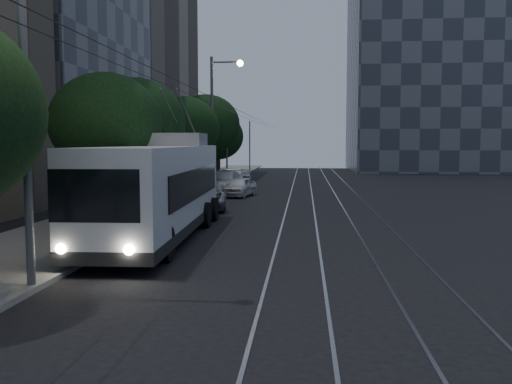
{
  "coord_description": "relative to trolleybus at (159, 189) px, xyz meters",
  "views": [
    {
      "loc": [
        1.21,
        -17.59,
        3.5
      ],
      "look_at": [
        -0.52,
        2.66,
        1.72
      ],
      "focal_mm": 40.0,
      "sensor_mm": 36.0,
      "label": 1
    }
  ],
  "objects": [
    {
      "name": "tree_4",
      "position": [
        -2.4,
        24.13,
        3.07
      ],
      "size": [
        5.28,
        5.28,
        7.25
      ],
      "color": "black",
      "rests_on": "ground"
    },
    {
      "name": "tree_2",
      "position": [
        -2.4,
        5.2,
        2.58
      ],
      "size": [
        4.56,
        4.56,
        6.44
      ],
      "color": "black",
      "rests_on": "ground"
    },
    {
      "name": "trolleybus",
      "position": [
        0.0,
        0.0,
        0.0
      ],
      "size": [
        3.05,
        13.05,
        5.63
      ],
      "rotation": [
        0.0,
        0.0,
        0.03
      ],
      "color": "white",
      "rests_on": "ground"
    },
    {
      "name": "overhead_wires",
      "position": [
        -0.87,
        17.2,
        1.68
      ],
      "size": [
        2.23,
        90.0,
        6.0
      ],
      "color": "black",
      "rests_on": "ground"
    },
    {
      "name": "tram_rails",
      "position": [
        6.6,
        17.2,
        -1.78
      ],
      "size": [
        4.52,
        90.0,
        0.02
      ],
      "color": "gray",
      "rests_on": "ground"
    },
    {
      "name": "ground",
      "position": [
        4.1,
        -2.8,
        -1.79
      ],
      "size": [
        120.0,
        120.0,
        0.0
      ],
      "primitive_type": "plane",
      "color": "black",
      "rests_on": "ground"
    },
    {
      "name": "building_tan_far",
      "position": [
        -14.9,
        39.2,
        15.63
      ],
      "size": [
        14.4,
        22.4,
        34.8
      ],
      "color": "gray",
      "rests_on": "ground"
    },
    {
      "name": "sidewalk",
      "position": [
        -3.4,
        17.2,
        -1.71
      ],
      "size": [
        5.0,
        90.0,
        0.15
      ],
      "primitive_type": "cube",
      "color": "slate",
      "rests_on": "ground"
    },
    {
      "name": "streetlamp_far",
      "position": [
        -0.7,
        18.93,
        3.89
      ],
      "size": [
        2.29,
        0.44,
        9.36
      ],
      "color": "#5D5D60",
      "rests_on": "ground"
    },
    {
      "name": "building_distant_right",
      "position": [
        22.1,
        52.2,
        10.21
      ],
      "size": [
        22.0,
        18.0,
        24.0
      ],
      "primitive_type": "cube",
      "color": "#393E48",
      "rests_on": "ground"
    },
    {
      "name": "pickup_silver",
      "position": [
        -0.2,
        8.99,
        -1.0
      ],
      "size": [
        3.64,
        6.04,
        1.57
      ],
      "primitive_type": "imported",
      "rotation": [
        0.0,
        0.0,
        0.19
      ],
      "color": "gray",
      "rests_on": "ground"
    },
    {
      "name": "car_white_b",
      "position": [
        -0.2,
        18.24,
        -1.01
      ],
      "size": [
        2.8,
        5.57,
        1.55
      ],
      "primitive_type": "imported",
      "rotation": [
        0.0,
        0.0,
        -0.12
      ],
      "color": "#AFAFB3",
      "rests_on": "ground"
    },
    {
      "name": "tree_5",
      "position": [
        -2.9,
        33.36,
        2.25
      ],
      "size": [
        4.86,
        4.86,
        6.24
      ],
      "color": "black",
      "rests_on": "ground"
    },
    {
      "name": "building_glass_mid",
      "position": [
        -14.9,
        19.2,
        11.63
      ],
      "size": [
        14.4,
        18.4,
        26.8
      ],
      "color": "#393E48",
      "rests_on": "ground"
    },
    {
      "name": "car_white_a",
      "position": [
        1.13,
        16.08,
        -1.16
      ],
      "size": [
        2.21,
        3.91,
        1.25
      ],
      "primitive_type": "imported",
      "rotation": [
        0.0,
        0.0,
        -0.21
      ],
      "color": "silver",
      "rests_on": "ground"
    },
    {
      "name": "tree_1",
      "position": [
        -2.83,
        2.5,
        2.47
      ],
      "size": [
        4.61,
        4.61,
        6.35
      ],
      "color": "black",
      "rests_on": "ground"
    },
    {
      "name": "car_white_c",
      "position": [
        -0.2,
        21.7,
        -1.03
      ],
      "size": [
        2.22,
        4.8,
        1.52
      ],
      "primitive_type": "imported",
      "rotation": [
        0.0,
        0.0,
        0.14
      ],
      "color": "silver",
      "rests_on": "ground"
    },
    {
      "name": "car_white_d",
      "position": [
        -0.2,
        30.03,
        -1.18
      ],
      "size": [
        1.9,
        3.73,
        1.22
      ],
      "primitive_type": "imported",
      "rotation": [
        0.0,
        0.0,
        0.13
      ],
      "color": "silver",
      "rests_on": "ground"
    },
    {
      "name": "tree_3",
      "position": [
        -2.9,
        18.05,
        2.65
      ],
      "size": [
        4.85,
        4.85,
        6.64
      ],
      "color": "black",
      "rests_on": "ground"
    }
  ]
}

